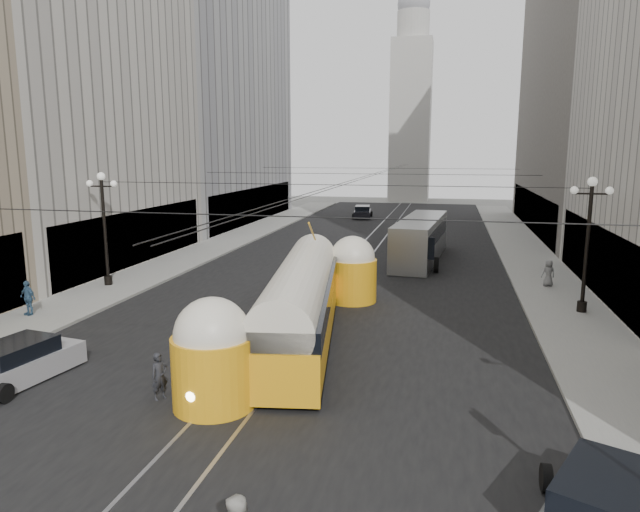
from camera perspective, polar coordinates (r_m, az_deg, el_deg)
The scene contains 22 objects.
ground at distance 14.29m, azimuth -16.75°, elevation -22.59°, with size 170.00×170.00×0.00m, color slate.
road at distance 43.93m, azimuth 4.41°, elevation 0.37°, with size 20.00×85.00×0.02m, color black.
sidewalk_left at distance 50.34m, azimuth -8.64°, elevation 1.67°, with size 4.00×72.00×0.15m, color gray.
sidewalk_right at distance 47.28m, azimuth 19.59°, elevation 0.61°, with size 4.00×72.00×0.15m, color gray.
rail_left at distance 44.04m, azimuth 3.44°, elevation 0.41°, with size 0.12×85.00×0.04m, color gray.
rail_right at distance 43.83m, azimuth 5.38°, elevation 0.34°, with size 0.12×85.00×0.04m, color gray.
building_left_mid at distance 44.23m, azimuth -26.05°, elevation 22.05°, with size 12.60×20.60×34.60m.
building_left_far at distance 64.27m, azimuth -11.88°, elevation 16.19°, with size 12.60×28.60×28.60m.
building_right_far at distance 60.52m, azimuth 27.12°, elevation 17.57°, with size 12.60×32.60×32.60m.
distant_tower at distance 90.80m, azimuth 9.09°, elevation 14.96°, with size 6.00×6.00×31.36m.
lamppost_left_mid at distance 34.22m, azimuth -20.77°, elevation 3.18°, with size 1.86×0.44×6.37m.
lamppost_right_mid at distance 29.27m, azimuth 25.21°, elevation 1.73°, with size 1.86×0.44×6.37m.
catenary at distance 42.27m, azimuth 4.48°, elevation 8.00°, with size 25.00×72.00×0.23m.
streetcar at distance 23.29m, azimuth -1.93°, elevation -4.45°, with size 4.55×15.69×3.47m.
city_bus at distance 40.97m, azimuth 10.02°, elevation 1.84°, with size 3.47×11.99×3.00m.
sedan_silver at distance 22.02m, azimuth -28.10°, elevation -9.50°, with size 2.47×4.66×1.40m.
sedan_grey at distance 13.62m, azimuth 26.60°, elevation -21.87°, with size 3.63×4.93×1.44m.
sedan_white_far at distance 52.64m, azimuth 8.98°, elevation 2.72°, with size 2.77×5.10×1.53m.
sedan_dark_far at distance 66.40m, azimuth 4.27°, elevation 4.37°, with size 2.35×4.68×1.42m.
pedestrian_crossing_a at distance 18.88m, azimuth -15.76°, elevation -11.49°, with size 0.55×0.36×1.51m, color black.
pedestrian_sidewalk_right at distance 34.62m, azimuth 21.88°, elevation -1.59°, with size 0.74×0.45×1.51m, color slate.
pedestrian_sidewalk_left at distance 29.81m, azimuth -27.19°, elevation -3.74°, with size 0.96×0.54×1.63m, color #365775.
Camera 1 is at (6.23, -10.30, 7.70)m, focal length 32.00 mm.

